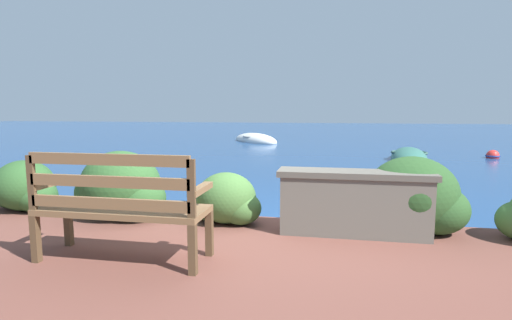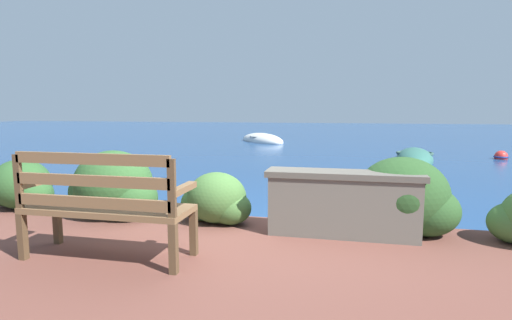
{
  "view_description": "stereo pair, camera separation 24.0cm",
  "coord_description": "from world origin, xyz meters",
  "px_view_note": "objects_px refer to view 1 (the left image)",
  "views": [
    {
      "loc": [
        0.77,
        -4.55,
        1.49
      ],
      "look_at": [
        -0.74,
        3.27,
        0.47
      ],
      "focal_mm": 28.0,
      "sensor_mm": 36.0,
      "label": 1
    },
    {
      "loc": [
        1.01,
        -4.51,
        1.49
      ],
      "look_at": [
        -0.74,
        3.27,
        0.47
      ],
      "focal_mm": 28.0,
      "sensor_mm": 36.0,
      "label": 2
    }
  ],
  "objects_px": {
    "rowboat_mid": "(255,141)",
    "rowboat_nearest": "(409,158)",
    "park_bench": "(120,205)",
    "mooring_buoy": "(493,156)"
  },
  "relations": [
    {
      "from": "rowboat_mid",
      "to": "park_bench",
      "type": "bearing_deg",
      "value": -33.59
    },
    {
      "from": "rowboat_mid",
      "to": "rowboat_nearest",
      "type": "bearing_deg",
      "value": 4.72
    },
    {
      "from": "park_bench",
      "to": "mooring_buoy",
      "type": "bearing_deg",
      "value": 57.92
    },
    {
      "from": "park_bench",
      "to": "rowboat_nearest",
      "type": "height_order",
      "value": "park_bench"
    },
    {
      "from": "rowboat_nearest",
      "to": "park_bench",
      "type": "bearing_deg",
      "value": 165.12
    },
    {
      "from": "rowboat_mid",
      "to": "mooring_buoy",
      "type": "relative_size",
      "value": 7.86
    },
    {
      "from": "park_bench",
      "to": "mooring_buoy",
      "type": "xyz_separation_m",
      "value": [
        6.57,
        10.38,
        -0.64
      ]
    },
    {
      "from": "mooring_buoy",
      "to": "rowboat_mid",
      "type": "bearing_deg",
      "value": 150.77
    },
    {
      "from": "rowboat_nearest",
      "to": "rowboat_mid",
      "type": "bearing_deg",
      "value": 53.04
    },
    {
      "from": "park_bench",
      "to": "mooring_buoy",
      "type": "distance_m",
      "value": 12.3
    }
  ]
}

